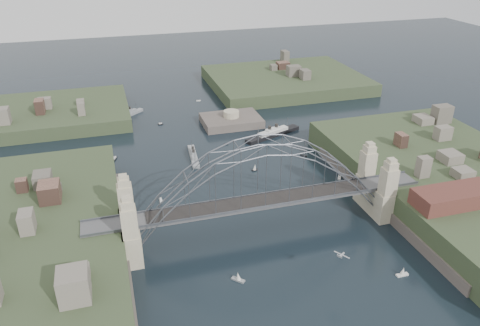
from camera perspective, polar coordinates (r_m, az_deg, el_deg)
name	(u,v)px	position (r m, az deg, el deg)	size (l,w,h in m)	color
ground	(260,230)	(118.57, 2.51, -8.09)	(500.00, 500.00, 0.00)	black
bridge	(262,187)	(112.01, 2.63, -2.90)	(84.00, 13.80, 24.60)	#4F4F51
shore_west	(11,265)	(115.49, -26.08, -11.11)	(50.50, 90.00, 12.00)	#303E23
shore_east	(455,190)	(144.32, 24.64, -3.01)	(50.50, 90.00, 12.00)	#303E23
headland_nw	(50,118)	(199.74, -22.04, 5.05)	(60.00, 45.00, 9.00)	#303E23
headland_ne	(285,84)	(228.10, 5.54, 9.51)	(70.00, 55.00, 9.50)	#303E23
fort_island	(231,125)	(181.08, -1.05, 4.64)	(22.00, 16.00, 9.40)	#4E453F
wharf_shed	(454,197)	(123.46, 24.61, -3.78)	(20.00, 8.00, 4.00)	#592D26
finger_pier	(470,268)	(116.94, 26.14, -11.39)	(4.00, 22.00, 1.40)	#4F4F51
naval_cruiser_near	(193,156)	(154.23, -5.68, 0.87)	(3.60, 16.45, 4.90)	gray
naval_cruiser_far	(129,114)	(194.17, -13.37, 5.80)	(12.27, 10.69, 4.84)	gray
ocean_liner	(273,134)	(170.44, 4.01, 3.58)	(22.96, 11.77, 5.76)	black
aeroplane	(341,255)	(98.70, 12.20, -10.90)	(2.21, 3.20, 0.52)	silver
small_boat_a	(161,200)	(131.84, -9.61, -4.49)	(0.83, 2.37, 0.45)	silver
small_boat_b	(255,168)	(145.47, 1.81, -0.59)	(2.03, 1.18, 2.38)	silver
small_boat_c	(238,278)	(102.98, -0.23, -13.76)	(2.79, 2.85, 2.38)	silver
small_boat_d	(303,156)	(156.39, 7.71, 0.88)	(1.86, 2.26, 0.45)	silver
small_boat_e	(114,159)	(158.18, -15.01, 0.53)	(1.97, 3.20, 1.43)	silver
small_boat_f	(226,144)	(163.46, -1.71, 2.30)	(1.49, 0.98, 0.45)	silver
small_boat_g	(403,273)	(109.97, 19.15, -12.46)	(2.76, 1.00, 2.38)	silver
small_boat_h	(160,124)	(182.86, -9.64, 4.69)	(1.98, 0.71, 1.43)	silver
small_boat_i	(339,177)	(144.51, 11.99, -1.71)	(2.16, 2.62, 1.43)	silver
small_boat_k	(199,101)	(206.84, -5.06, 7.54)	(1.94, 0.66, 0.45)	silver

